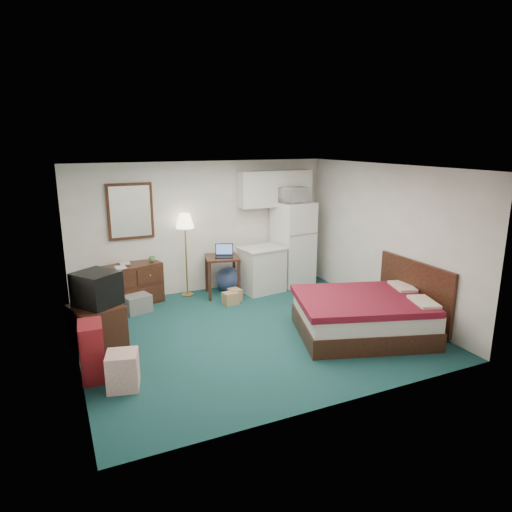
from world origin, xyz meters
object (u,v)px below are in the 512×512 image
kitchen_counter (262,270)px  fridge (293,243)px  floor_lamp (186,255)px  suitcase (92,351)px  bed (363,316)px  tv_stand (97,326)px  dresser (130,285)px  desk (222,276)px

kitchen_counter → fridge: bearing=6.1°
floor_lamp → suitcase: (-1.94, -2.56, -0.42)m
fridge → kitchen_counter: bearing=-173.0°
bed → tv_stand: bearing=178.8°
dresser → bed: (2.95, -2.82, -0.07)m
floor_lamp → kitchen_counter: floor_lamp is taller
floor_lamp → desk: 0.78m
fridge → bed: (-0.29, -2.72, -0.54)m
dresser → tv_stand: 1.72m
dresser → bed: dresser is taller
kitchen_counter → dresser: bearing=165.1°
dresser → desk: desk is taller
dresser → bed: bearing=-59.7°
dresser → suitcase: dresser is taller
kitchen_counter → suitcase: kitchen_counter is taller
kitchen_counter → fridge: (0.79, 0.20, 0.42)m
floor_lamp → bed: floor_lamp is taller
floor_lamp → suitcase: 3.24m
tv_stand → fridge: bearing=0.6°
kitchen_counter → bed: kitchen_counter is taller
floor_lamp → suitcase: size_ratio=2.16×
dresser → desk: 1.69m
kitchen_counter → floor_lamp: bearing=157.3°
dresser → kitchen_counter: kitchen_counter is taller
floor_lamp → kitchen_counter: (1.40, -0.37, -0.36)m
kitchen_counter → tv_stand: 3.43m
floor_lamp → tv_stand: 2.47m
desk → kitchen_counter: size_ratio=0.90×
desk → dresser: bearing=-174.8°
dresser → tv_stand: (-0.73, -1.55, -0.06)m
floor_lamp → kitchen_counter: size_ratio=1.86×
fridge → floor_lamp: bearing=168.5°
bed → suitcase: 3.85m
suitcase → tv_stand: bearing=85.0°
desk → fridge: (1.57, 0.10, 0.46)m
tv_stand → floor_lamp: bearing=22.7°
tv_stand → kitchen_counter: bearing=2.0°
desk → suitcase: size_ratio=1.05×
desk → fridge: fridge is taller
floor_lamp → bed: 3.48m
desk → bed: (1.28, -2.61, -0.08)m
kitchen_counter → suitcase: bearing=-154.7°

